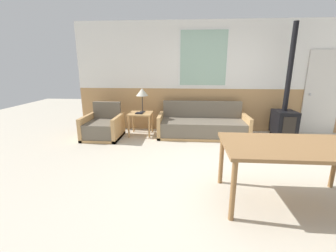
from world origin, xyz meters
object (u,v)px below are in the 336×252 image
(armchair, at_px, (103,128))
(wood_stove, at_px, (285,115))
(table_lamp, at_px, (142,93))
(dining_table, at_px, (294,151))
(couch, at_px, (202,127))
(side_table, at_px, (141,116))

(armchair, relative_size, wood_stove, 0.33)
(armchair, xyz_separation_m, table_lamp, (0.87, 0.40, 0.78))
(table_lamp, relative_size, dining_table, 0.35)
(table_lamp, bearing_deg, armchair, -155.34)
(armchair, relative_size, table_lamp, 1.47)
(dining_table, bearing_deg, couch, 108.04)
(couch, height_order, table_lamp, table_lamp)
(couch, distance_m, wood_stove, 1.90)
(table_lamp, distance_m, wood_stove, 3.36)
(couch, relative_size, wood_stove, 0.82)
(side_table, distance_m, table_lamp, 0.57)
(couch, height_order, wood_stove, wood_stove)
(side_table, bearing_deg, couch, -0.45)
(couch, xyz_separation_m, wood_stove, (1.88, 0.04, 0.31))
(side_table, bearing_deg, table_lamp, 69.15)
(armchair, height_order, table_lamp, table_lamp)
(wood_stove, bearing_deg, armchair, -175.49)
(couch, xyz_separation_m, table_lamp, (-1.45, 0.11, 0.78))
(table_lamp, xyz_separation_m, dining_table, (2.31, -2.75, -0.35))
(side_table, distance_m, dining_table, 3.55)
(wood_stove, bearing_deg, couch, -178.83)
(dining_table, bearing_deg, wood_stove, 69.25)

